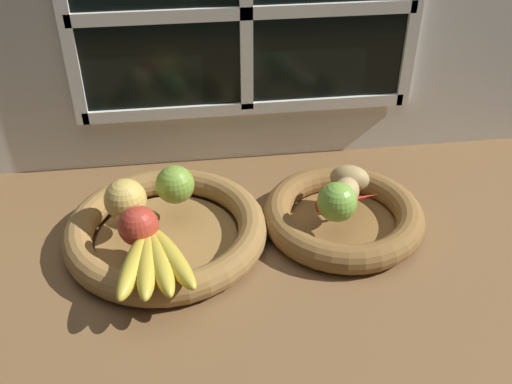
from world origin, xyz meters
TOP-DOWN VIEW (x-y plane):
  - ground_plane at (0.00, 0.00)cm, footprint 140.00×90.00cm
  - back_wall at (0.00, 29.77)cm, footprint 140.00×4.60cm
  - fruit_bowl_left at (-16.99, 2.60)cm, footprint 34.52×34.52cm
  - fruit_bowl_right at (13.92, 2.60)cm, footprint 28.37×28.37cm
  - apple_green_back at (-14.95, 7.58)cm, footprint 6.71×6.71cm
  - apple_red_front at (-20.84, -3.03)cm, footprint 6.46×6.46cm
  - apple_golden_left at (-23.15, 3.97)cm, footprint 7.07×7.07cm
  - banana_bunch_front at (-18.61, -9.35)cm, footprint 13.45×17.60cm
  - potato_large at (13.92, 2.60)cm, footprint 7.21×7.56cm
  - potato_back at (15.82, 6.79)cm, footprint 8.24×7.01cm
  - lime_near at (11.45, -1.10)cm, footprint 6.68×6.68cm
  - chili_pepper at (14.40, 2.21)cm, footprint 11.66×4.24cm

SIDE VIEW (x-z plane):
  - ground_plane at x=0.00cm, z-range -3.00..0.00cm
  - fruit_bowl_left at x=-16.99cm, z-range -0.18..4.74cm
  - fruit_bowl_right at x=13.92cm, z-range -0.17..4.75cm
  - chili_pepper at x=14.40cm, z-range 4.92..6.89cm
  - banana_bunch_front at x=-18.61cm, z-range 4.92..8.18cm
  - potato_back at x=15.82cm, z-range 4.92..9.76cm
  - potato_large at x=13.92cm, z-range 4.92..9.91cm
  - apple_red_front at x=-20.84cm, z-range 4.92..11.38cm
  - lime_near at x=11.45cm, z-range 4.92..11.60cm
  - apple_green_back at x=-14.95cm, z-range 4.92..11.63cm
  - apple_golden_left at x=-23.15cm, z-range 4.92..11.99cm
  - back_wall at x=0.00cm, z-range 0.38..55.38cm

